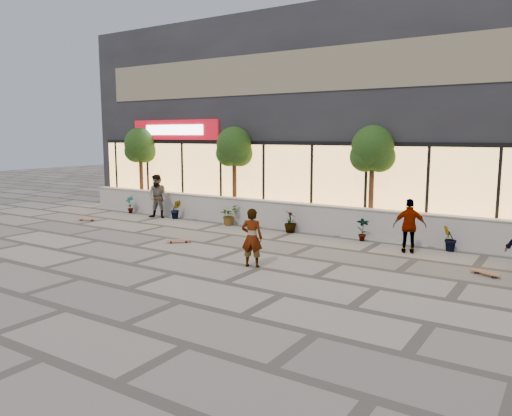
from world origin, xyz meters
The scene contains 18 objects.
ground centered at (0.00, 0.00, 0.00)m, with size 80.00×80.00×0.00m, color gray.
planter_wall centered at (0.00, 7.00, 0.52)m, with size 22.00×0.42×1.04m.
retail_building centered at (0.00, 12.49, 4.25)m, with size 24.00×9.17×8.50m.
shrub_a centered at (-8.50, 6.45, 0.41)m, with size 0.43×0.29×0.81m, color #173310.
shrub_b centered at (-5.70, 6.45, 0.41)m, with size 0.45×0.36×0.81m, color #173310.
shrub_c centered at (-2.90, 6.45, 0.41)m, with size 0.73×0.63×0.81m, color #173310.
shrub_d centered at (-0.10, 6.45, 0.41)m, with size 0.45×0.45×0.81m, color #173310.
shrub_e centered at (2.70, 6.45, 0.41)m, with size 0.43×0.29×0.81m, color #173310.
shrub_f centered at (5.50, 6.45, 0.41)m, with size 0.45×0.36×0.81m, color #173310.
tree_west centered at (-9.00, 7.70, 2.99)m, with size 1.60×1.50×3.92m.
tree_midwest centered at (-3.50, 7.70, 2.99)m, with size 1.60×1.50×3.92m.
tree_mideast centered at (2.50, 7.70, 2.99)m, with size 1.60×1.50×3.92m.
skater_center centered at (1.36, 1.64, 0.81)m, with size 0.59×0.39×1.61m, color white.
skater_left centered at (-6.45, 6.16, 0.95)m, with size 0.92×0.72×1.89m, color #A08567.
skater_right_near centered at (4.51, 5.58, 0.83)m, with size 0.98×0.41×1.67m, color white.
skateboard_center centered at (-2.36, 2.84, 0.08)m, with size 0.76×0.68×0.10m.
skateboard_left centered at (-8.52, 4.02, 0.08)m, with size 0.81×0.50×0.10m.
skateboard_right_near centered at (6.88, 4.14, 0.08)m, with size 0.80×0.52×0.10m.
Camera 1 is at (8.65, -9.46, 3.57)m, focal length 35.00 mm.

